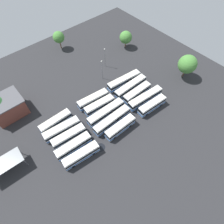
{
  "coord_description": "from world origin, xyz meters",
  "views": [
    {
      "loc": [
        22.43,
        28.95,
        54.18
      ],
      "look_at": [
        -1.98,
        0.99,
        1.54
      ],
      "focal_mm": 30.11,
      "sensor_mm": 36.0,
      "label": 1
    }
  ],
  "objects_px": {
    "bus_row1_slot0": "(93,100)",
    "bus_row1_slot1": "(99,105)",
    "tree_south_edge": "(187,64)",
    "bus_row2_slot1": "(62,129)",
    "bus_row1_slot2": "(106,112)",
    "bus_row2_slot0": "(56,122)",
    "tree_east_edge": "(59,37)",
    "bus_row0_slot0": "(124,81)",
    "bus_row0_slot4": "(152,105)",
    "bus_row0_slot3": "(145,98)",
    "bus_row1_slot3": "(112,120)",
    "bus_row0_slot2": "(137,93)",
    "maintenance_shelter": "(3,164)",
    "lamp_post_by_building": "(102,69)",
    "bus_row2_slot2": "(69,136)",
    "depot_building": "(8,107)",
    "lamp_post_far_corner": "(105,57)",
    "tree_north_edge": "(126,37)",
    "bus_row2_slot4": "(81,155)",
    "bus_row2_slot3": "(73,146)",
    "bus_row0_slot1": "(131,87)",
    "bus_row1_slot4": "(120,127)"
  },
  "relations": [
    {
      "from": "bus_row1_slot2",
      "to": "bus_row1_slot4",
      "type": "bearing_deg",
      "value": 87.45
    },
    {
      "from": "bus_row2_slot0",
      "to": "tree_east_edge",
      "type": "xyz_separation_m",
      "value": [
        -23.62,
        -34.71,
        3.79
      ]
    },
    {
      "from": "bus_row1_slot0",
      "to": "lamp_post_far_corner",
      "type": "relative_size",
      "value": 1.38
    },
    {
      "from": "bus_row2_slot4",
      "to": "tree_south_edge",
      "type": "distance_m",
      "value": 51.48
    },
    {
      "from": "bus_row2_slot2",
      "to": "tree_north_edge",
      "type": "height_order",
      "value": "tree_north_edge"
    },
    {
      "from": "bus_row2_slot3",
      "to": "tree_north_edge",
      "type": "bearing_deg",
      "value": -150.29
    },
    {
      "from": "bus_row0_slot3",
      "to": "bus_row2_slot4",
      "type": "relative_size",
      "value": 1.24
    },
    {
      "from": "bus_row2_slot3",
      "to": "tree_east_edge",
      "type": "xyz_separation_m",
      "value": [
        -24.13,
        -45.7,
        3.79
      ]
    },
    {
      "from": "lamp_post_far_corner",
      "to": "tree_east_edge",
      "type": "distance_m",
      "value": 24.09
    },
    {
      "from": "bus_row2_slot1",
      "to": "tree_south_edge",
      "type": "relative_size",
      "value": 1.24
    },
    {
      "from": "tree_south_edge",
      "to": "bus_row1_slot2",
      "type": "bearing_deg",
      "value": -9.14
    },
    {
      "from": "lamp_post_by_building",
      "to": "bus_row0_slot1",
      "type": "bearing_deg",
      "value": 108.9
    },
    {
      "from": "tree_north_edge",
      "to": "bus_row0_slot4",
      "type": "bearing_deg",
      "value": 61.23
    },
    {
      "from": "lamp_post_by_building",
      "to": "lamp_post_far_corner",
      "type": "relative_size",
      "value": 1.02
    },
    {
      "from": "bus_row0_slot4",
      "to": "bus_row1_slot0",
      "type": "bearing_deg",
      "value": -48.22
    },
    {
      "from": "bus_row2_slot0",
      "to": "depot_building",
      "type": "height_order",
      "value": "depot_building"
    },
    {
      "from": "lamp_post_by_building",
      "to": "tree_east_edge",
      "type": "distance_m",
      "value": 27.92
    },
    {
      "from": "bus_row0_slot0",
      "to": "bus_row0_slot4",
      "type": "bearing_deg",
      "value": 86.8
    },
    {
      "from": "bus_row0_slot2",
      "to": "bus_row1_slot0",
      "type": "relative_size",
      "value": 1.0
    },
    {
      "from": "tree_east_edge",
      "to": "bus_row0_slot4",
      "type": "bearing_deg",
      "value": 96.03
    },
    {
      "from": "bus_row0_slot3",
      "to": "bus_row2_slot0",
      "type": "relative_size",
      "value": 1.29
    },
    {
      "from": "bus_row1_slot2",
      "to": "bus_row2_slot1",
      "type": "bearing_deg",
      "value": -15.74
    },
    {
      "from": "bus_row1_slot0",
      "to": "bus_row1_slot1",
      "type": "relative_size",
      "value": 1.05
    },
    {
      "from": "bus_row0_slot0",
      "to": "bus_row1_slot2",
      "type": "relative_size",
      "value": 1.01
    },
    {
      "from": "bus_row0_slot3",
      "to": "bus_row1_slot3",
      "type": "xyz_separation_m",
      "value": [
        15.26,
        -0.75,
        0.0
      ]
    },
    {
      "from": "bus_row0_slot0",
      "to": "bus_row0_slot1",
      "type": "height_order",
      "value": "same"
    },
    {
      "from": "maintenance_shelter",
      "to": "bus_row2_slot4",
      "type": "bearing_deg",
      "value": 148.72
    },
    {
      "from": "bus_row2_slot0",
      "to": "tree_south_edge",
      "type": "relative_size",
      "value": 1.12
    },
    {
      "from": "bus_row1_slot3",
      "to": "bus_row2_slot2",
      "type": "xyz_separation_m",
      "value": [
        14.21,
        -4.34,
        -0.0
      ]
    },
    {
      "from": "bus_row1_slot2",
      "to": "tree_east_edge",
      "type": "distance_m",
      "value": 43.68
    },
    {
      "from": "bus_row0_slot2",
      "to": "bus_row2_slot4",
      "type": "relative_size",
      "value": 1.03
    },
    {
      "from": "maintenance_shelter",
      "to": "bus_row0_slot0",
      "type": "bearing_deg",
      "value": -176.61
    },
    {
      "from": "bus_row1_slot1",
      "to": "bus_row1_slot4",
      "type": "distance_m",
      "value": 11.31
    },
    {
      "from": "depot_building",
      "to": "lamp_post_by_building",
      "type": "height_order",
      "value": "lamp_post_by_building"
    },
    {
      "from": "bus_row0_slot2",
      "to": "tree_south_edge",
      "type": "relative_size",
      "value": 1.2
    },
    {
      "from": "bus_row2_slot0",
      "to": "tree_east_edge",
      "type": "height_order",
      "value": "tree_east_edge"
    },
    {
      "from": "bus_row0_slot1",
      "to": "bus_row1_slot2",
      "type": "bearing_deg",
      "value": 11.4
    },
    {
      "from": "bus_row0_slot4",
      "to": "bus_row2_slot0",
      "type": "height_order",
      "value": "same"
    },
    {
      "from": "bus_row0_slot4",
      "to": "bus_row2_slot0",
      "type": "xyz_separation_m",
      "value": [
        29.01,
        -16.24,
        -0.0
      ]
    },
    {
      "from": "bus_row1_slot3",
      "to": "maintenance_shelter",
      "type": "distance_m",
      "value": 33.9
    },
    {
      "from": "bus_row0_slot4",
      "to": "bus_row2_slot1",
      "type": "relative_size",
      "value": 0.92
    },
    {
      "from": "bus_row1_slot2",
      "to": "bus_row2_slot0",
      "type": "relative_size",
      "value": 1.28
    },
    {
      "from": "bus_row2_slot1",
      "to": "bus_row1_slot0",
      "type": "bearing_deg",
      "value": -168.27
    },
    {
      "from": "tree_south_edge",
      "to": "bus_row2_slot1",
      "type": "bearing_deg",
      "value": -11.11
    },
    {
      "from": "bus_row2_slot2",
      "to": "lamp_post_by_building",
      "type": "height_order",
      "value": "lamp_post_by_building"
    },
    {
      "from": "bus_row1_slot1",
      "to": "bus_row2_slot3",
      "type": "distance_m",
      "value": 17.02
    },
    {
      "from": "bus_row1_slot1",
      "to": "bus_row2_slot1",
      "type": "xyz_separation_m",
      "value": [
        15.09,
        -0.44,
        0.0
      ]
    },
    {
      "from": "bus_row2_slot4",
      "to": "tree_east_edge",
      "type": "bearing_deg",
      "value": -115.9
    },
    {
      "from": "bus_row1_slot1",
      "to": "bus_row2_slot0",
      "type": "bearing_deg",
      "value": -15.44
    },
    {
      "from": "bus_row1_slot1",
      "to": "tree_north_edge",
      "type": "distance_m",
      "value": 37.56
    }
  ]
}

